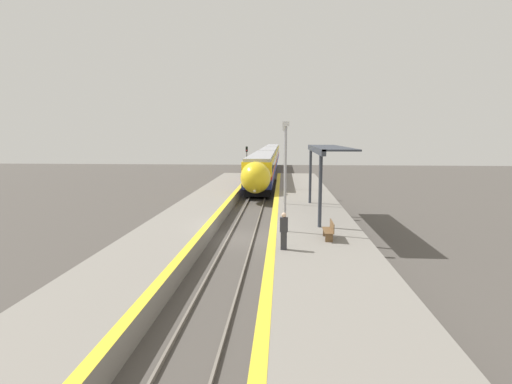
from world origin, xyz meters
TOP-DOWN VIEW (x-y plane):
  - ground_plane at (0.00, 0.00)m, footprint 120.00×120.00m
  - rail_left at (-0.72, 0.00)m, footprint 0.08×90.00m
  - rail_right at (0.72, 0.00)m, footprint 0.08×90.00m
  - train at (0.00, 45.32)m, footprint 2.82×68.99m
  - platform_right at (4.19, 0.00)m, footprint 5.00×64.00m
  - platform_left at (-3.68, 0.00)m, footprint 3.98×64.00m
  - platform_bench at (4.72, -3.03)m, footprint 0.44×1.49m
  - person_waiting at (2.46, -5.00)m, footprint 0.36×0.22m
  - railway_signal at (-2.39, 30.27)m, footprint 0.28×0.28m
  - lamppost_near at (2.53, -1.56)m, footprint 0.36×0.20m
  - lamppost_mid at (2.53, 7.14)m, footprint 0.36×0.20m
  - lamppost_far at (2.53, 15.83)m, footprint 0.36×0.20m
  - station_canopy at (5.03, 3.66)m, footprint 2.02×11.14m

SIDE VIEW (x-z plane):
  - ground_plane at x=0.00m, z-range 0.00..0.00m
  - rail_left at x=-0.72m, z-range 0.00..0.15m
  - rail_right at x=0.72m, z-range 0.00..0.15m
  - platform_right at x=4.19m, z-range 0.00..0.87m
  - platform_left at x=-3.68m, z-range 0.00..0.87m
  - platform_bench at x=4.72m, z-range 0.89..1.78m
  - person_waiting at x=2.46m, z-range 0.90..2.58m
  - train at x=0.00m, z-range 0.28..4.13m
  - railway_signal at x=-2.39m, z-range 0.50..5.04m
  - lamppost_near at x=2.53m, z-range 1.26..7.04m
  - lamppost_mid at x=2.53m, z-range 1.26..7.04m
  - lamppost_far at x=2.53m, z-range 1.26..7.04m
  - station_canopy at x=5.03m, z-range 2.75..7.12m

